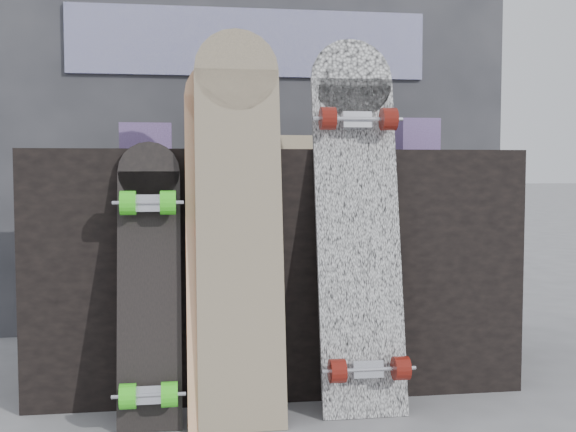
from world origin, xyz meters
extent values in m
plane|color=slate|center=(0.00, 0.00, 0.00)|extent=(60.00, 60.00, 0.00)
cube|color=black|center=(0.00, 0.50, 0.40)|extent=(1.60, 0.60, 0.80)
cube|color=#2F3034|center=(0.00, 1.35, 1.10)|extent=(2.40, 0.20, 2.20)
cube|color=#0F105C|center=(0.00, 1.24, 1.30)|extent=(1.60, 0.02, 0.30)
cube|color=#49346A|center=(-0.43, 0.63, 0.85)|extent=(0.18, 0.12, 0.10)
cube|color=#49346A|center=(0.54, 0.55, 0.86)|extent=(0.14, 0.14, 0.12)
cube|color=#D1B78C|center=(0.14, 0.63, 0.83)|extent=(0.22, 0.10, 0.06)
cube|color=beige|center=(-0.18, 0.08, 0.48)|extent=(0.25, 0.24, 0.96)
cylinder|color=beige|center=(-0.18, 0.20, 0.96)|extent=(0.25, 0.07, 0.24)
cylinder|color=red|center=(-0.18, 0.09, 0.56)|extent=(0.19, 0.05, 0.18)
cube|color=black|center=(-0.18, 0.02, 0.25)|extent=(0.10, 0.04, 0.17)
cube|color=beige|center=(-0.15, 0.06, 0.52)|extent=(0.25, 0.20, 1.04)
cylinder|color=beige|center=(-0.15, 0.16, 1.03)|extent=(0.25, 0.06, 0.25)
cube|color=white|center=(0.22, 0.13, 0.51)|extent=(0.26, 0.22, 1.02)
cylinder|color=white|center=(0.22, 0.23, 1.02)|extent=(0.26, 0.07, 0.26)
cube|color=silver|center=(0.22, 0.01, 0.15)|extent=(0.09, 0.04, 0.05)
cylinder|color=#64150E|center=(0.13, -0.01, 0.16)|extent=(0.04, 0.07, 0.07)
cylinder|color=#64150E|center=(0.32, -0.01, 0.16)|extent=(0.05, 0.07, 0.07)
cube|color=silver|center=(0.22, 0.16, 0.89)|extent=(0.09, 0.04, 0.05)
cylinder|color=#64150E|center=(0.13, 0.14, 0.89)|extent=(0.04, 0.07, 0.07)
cylinder|color=#64150E|center=(0.32, 0.14, 0.89)|extent=(0.05, 0.07, 0.07)
cube|color=black|center=(-0.41, 0.09, 0.36)|extent=(0.18, 0.18, 0.73)
cylinder|color=black|center=(-0.41, 0.18, 0.73)|extent=(0.18, 0.05, 0.18)
cube|color=silver|center=(-0.41, -0.01, 0.11)|extent=(0.09, 0.04, 0.06)
cylinder|color=#3BDF1F|center=(-0.46, -0.03, 0.12)|extent=(0.05, 0.07, 0.07)
cylinder|color=#3BDF1F|center=(-0.35, -0.03, 0.12)|extent=(0.05, 0.07, 0.07)
cube|color=silver|center=(-0.41, 0.11, 0.64)|extent=(0.09, 0.04, 0.06)
cylinder|color=#3BDF1F|center=(-0.46, 0.09, 0.64)|extent=(0.05, 0.07, 0.07)
cylinder|color=#3BDF1F|center=(-0.35, 0.09, 0.64)|extent=(0.05, 0.07, 0.07)
camera|label=1|loc=(-0.32, -2.01, 0.74)|focal=45.00mm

